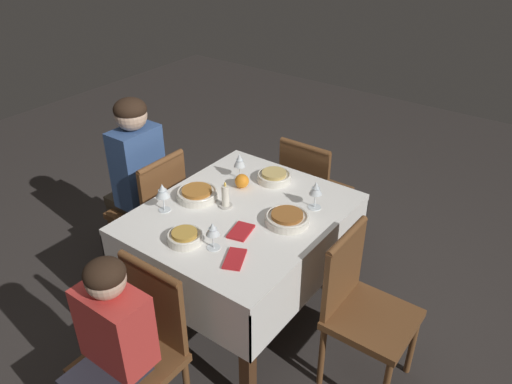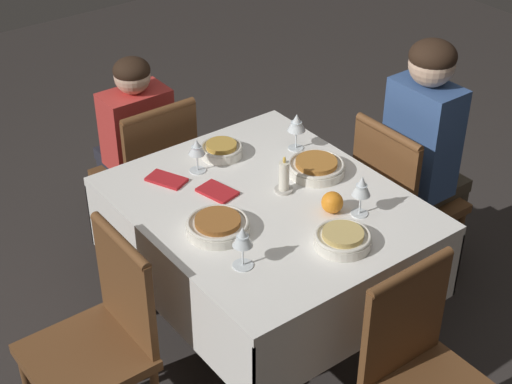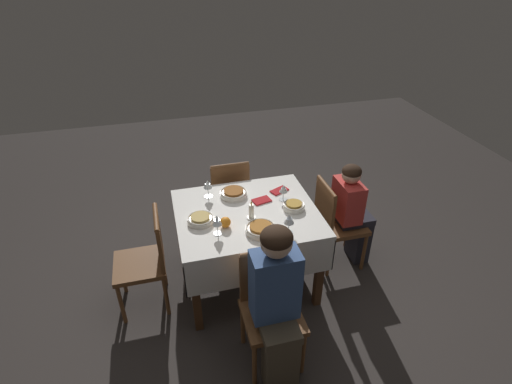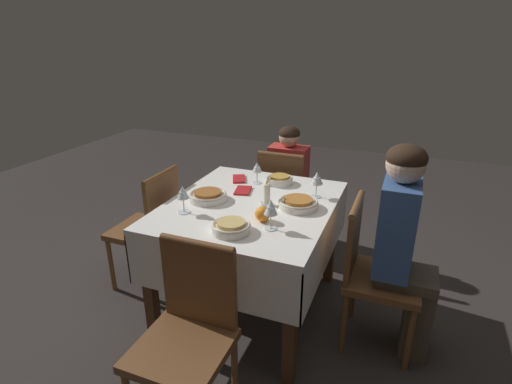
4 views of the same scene
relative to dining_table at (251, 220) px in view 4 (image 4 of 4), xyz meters
name	(u,v)px [view 4 (image 4 of 4)]	position (x,y,z in m)	size (l,w,h in m)	color
ground_plane	(251,306)	(0.00, 0.00, -0.63)	(8.00, 8.00, 0.00)	#332D2B
dining_table	(251,220)	(0.00, 0.00, 0.00)	(1.11, 0.94, 0.74)	white
chair_south	(372,268)	(-0.02, -0.72, -0.16)	(0.39, 0.39, 0.85)	brown
chair_east	(284,195)	(0.80, 0.04, -0.16)	(0.39, 0.39, 0.85)	brown
chair_north	(151,224)	(-0.01, 0.72, -0.16)	(0.39, 0.39, 0.85)	brown
chair_west	(188,329)	(-0.80, -0.03, -0.16)	(0.39, 0.39, 0.85)	brown
person_adult_denim	(405,241)	(-0.02, -0.86, 0.04)	(0.30, 0.34, 1.18)	#4C4233
person_child_red	(290,180)	(0.96, 0.04, -0.08)	(0.33, 0.30, 1.00)	#282833
bowl_south	(298,203)	(0.04, -0.28, 0.14)	(0.23, 0.23, 0.06)	silver
wine_glass_south	(317,179)	(0.23, -0.33, 0.22)	(0.08, 0.08, 0.16)	white
bowl_east	(280,180)	(0.37, -0.06, 0.14)	(0.17, 0.17, 0.06)	silver
wine_glass_east	(257,168)	(0.33, 0.09, 0.21)	(0.07, 0.07, 0.14)	white
bowl_north	(208,196)	(-0.05, 0.25, 0.14)	(0.23, 0.23, 0.06)	silver
wine_glass_north	(183,193)	(-0.26, 0.29, 0.22)	(0.07, 0.07, 0.16)	white
bowl_west	(231,227)	(-0.37, -0.05, 0.14)	(0.20, 0.20, 0.06)	silver
wine_glass_west	(271,208)	(-0.27, -0.22, 0.23)	(0.07, 0.07, 0.16)	white
candle_centerpiece	(267,196)	(0.01, -0.09, 0.16)	(0.07, 0.07, 0.15)	beige
orange_fruit	(263,214)	(-0.20, -0.15, 0.15)	(0.08, 0.08, 0.08)	orange
napkin_red_folded	(239,179)	(0.34, 0.22, 0.12)	(0.17, 0.14, 0.01)	red
napkin_spare_side	(243,190)	(0.15, 0.12, 0.12)	(0.16, 0.12, 0.01)	red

